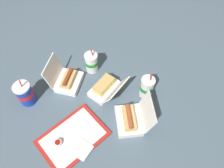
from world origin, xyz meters
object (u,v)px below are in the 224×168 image
Objects in this scene: ketchup_cup at (58,143)px; clamshell_sandwich_front at (105,88)px; food_tray at (73,138)px; plastic_fork at (61,135)px; soda_cup_left at (92,62)px; clamshell_hotdog_back at (131,119)px; soda_cup_right at (25,94)px; clamshell_hotdog_left at (67,80)px; soda_cup_front at (147,87)px.

ketchup_cup is 0.18× the size of clamshell_sandwich_front.
plastic_fork is at bearing 121.99° from food_tray.
food_tray is 0.51m from soda_cup_left.
clamshell_hotdog_back is 0.27m from clamshell_sandwich_front.
soda_cup_right is at bearing 118.73° from clamshell_hotdog_back.
clamshell_hotdog_left is 0.26m from clamshell_sandwich_front.
soda_cup_front is (0.60, -0.16, 0.05)m from ketchup_cup.
food_tray is at bearing -52.76° from plastic_fork.
clamshell_hotdog_left is 1.16× the size of clamshell_sandwich_front.
soda_cup_left is at bearing 24.96° from ketchup_cup.
clamshell_hotdog_left is at bearing 97.35° from clamshell_hotdog_back.
plastic_fork reaches higher than food_tray.
ketchup_cup is at bearing 158.44° from food_tray.
food_tray is at bearing 148.38° from clamshell_hotdog_back.
plastic_fork is 0.34m from soda_cup_right.
plastic_fork is 0.40m from clamshell_sandwich_front.
clamshell_hotdog_left is at bearing 47.73° from plastic_fork.
clamshell_sandwich_front reaches higher than food_tray.
plastic_fork is at bearing -93.26° from soda_cup_right.
soda_cup_front reaches higher than clamshell_sandwich_front.
soda_cup_front reaches higher than ketchup_cup.
ketchup_cup is 0.44m from clamshell_sandwich_front.
soda_cup_left reaches higher than clamshell_sandwich_front.
plastic_fork is at bearing 31.67° from ketchup_cup.
clamshell_sandwich_front is at bearing -110.67° from soda_cup_left.
soda_cup_right reaches higher than clamshell_hotdog_left.
clamshell_hotdog_left is 0.91× the size of clamshell_hotdog_back.
food_tray is 1.42× the size of clamshell_hotdog_back.
clamshell_hotdog_back is at bearing -166.18° from soda_cup_front.
soda_cup_right is at bearing 164.56° from soda_cup_left.
food_tray is 0.37m from clamshell_sandwich_front.
soda_cup_right reaches higher than plastic_fork.
food_tray is 3.61× the size of plastic_fork.
clamshell_hotdog_back is (0.30, -0.18, 0.03)m from food_tray.
clamshell_hotdog_left is at bearing 169.02° from soda_cup_left.
clamshell_hotdog_back is at bearing -106.27° from soda_cup_left.
clamshell_sandwich_front is at bearing 5.73° from ketchup_cup.
ketchup_cup is (-0.08, 0.03, 0.02)m from food_tray.
clamshell_hotdog_back is 0.66m from soda_cup_right.
soda_cup_left is (0.20, -0.04, 0.03)m from clamshell_hotdog_left.
food_tray is 0.07m from plastic_fork.
plastic_fork is 0.50× the size of clamshell_sandwich_front.
soda_cup_front is at bearing -77.86° from soda_cup_left.
clamshell_sandwich_front is 0.21m from soda_cup_left.
clamshell_hotdog_left is 0.50m from clamshell_hotdog_back.
plastic_fork is at bearing 144.20° from clamshell_hotdog_back.
soda_cup_left is at bearing 31.90° from food_tray.
plastic_fork is at bearing -155.70° from soda_cup_left.
clamshell_hotdog_back is 1.28× the size of clamshell_sandwich_front.
ketchup_cup reaches higher than plastic_fork.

